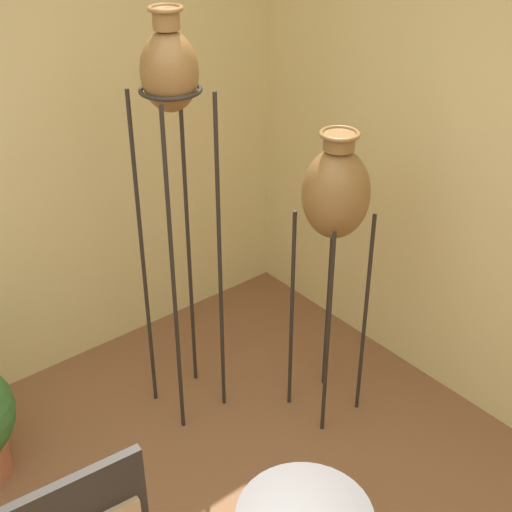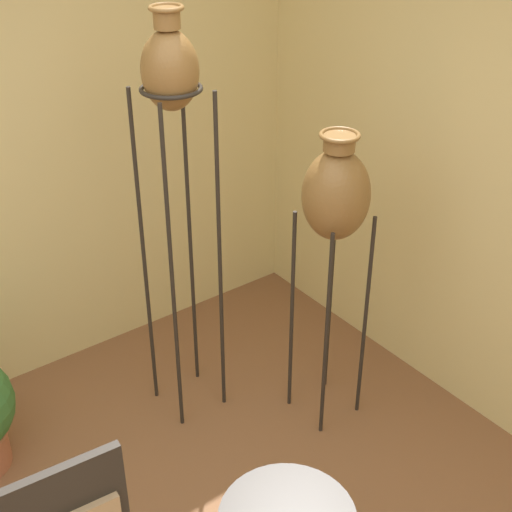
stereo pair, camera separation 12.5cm
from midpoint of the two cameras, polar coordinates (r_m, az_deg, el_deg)
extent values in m
cylinder|color=#28231E|center=(3.36, -7.67, -2.39)|extent=(0.02, 0.02, 1.76)
cylinder|color=#28231E|center=(3.49, -3.93, -0.88)|extent=(0.02, 0.02, 1.76)
cylinder|color=#28231E|center=(3.57, -10.01, -0.55)|extent=(0.02, 0.02, 1.76)
cylinder|color=#28231E|center=(3.68, -6.40, 0.83)|extent=(0.02, 0.02, 1.76)
torus|color=#28231E|center=(3.16, -8.02, 13.02)|extent=(0.28, 0.28, 0.02)
ellipsoid|color=olive|center=(3.14, -8.12, 14.39)|extent=(0.25, 0.25, 0.35)
cylinder|color=olive|center=(3.08, -8.43, 18.24)|extent=(0.11, 0.11, 0.08)
torus|color=olive|center=(3.08, -8.49, 19.00)|extent=(0.15, 0.15, 0.02)
cylinder|color=#28231E|center=(3.49, 4.73, -6.60)|extent=(0.02, 0.02, 1.18)
cylinder|color=#28231E|center=(3.64, 7.74, -4.98)|extent=(0.02, 0.02, 1.18)
cylinder|color=#28231E|center=(3.64, 1.90, -4.69)|extent=(0.02, 0.02, 1.18)
cylinder|color=#28231E|center=(3.79, 4.89, -3.23)|extent=(0.02, 0.02, 1.18)
torus|color=#28231E|center=(3.33, 5.25, 3.46)|extent=(0.27, 0.27, 0.02)
ellipsoid|color=olive|center=(3.29, 5.33, 4.98)|extent=(0.32, 0.32, 0.44)
cylinder|color=olive|center=(3.19, 5.55, 9.09)|extent=(0.14, 0.14, 0.07)
torus|color=olive|center=(3.18, 5.58, 9.69)|extent=(0.18, 0.18, 0.02)
camera|label=1|loc=(0.06, -91.04, -0.61)|focal=50.00mm
camera|label=2|loc=(0.06, 88.96, 0.61)|focal=50.00mm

